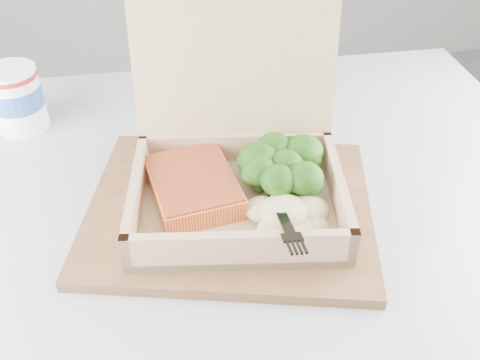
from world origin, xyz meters
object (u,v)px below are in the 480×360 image
object	(u,v)px
takeout_container	(236,154)
paper_cup	(16,97)
serving_tray	(230,208)
cafe_table	(246,352)

from	to	relation	value
takeout_container	paper_cup	world-z (taller)	takeout_container
serving_tray	takeout_container	size ratio (longest dim) A/B	1.17
serving_tray	paper_cup	bearing A→B (deg)	132.99
cafe_table	takeout_container	world-z (taller)	takeout_container
cafe_table	serving_tray	xyz separation A→B (m)	(-0.00, 0.06, 0.20)
paper_cup	cafe_table	bearing A→B (deg)	-52.76
takeout_container	cafe_table	bearing A→B (deg)	-84.04
cafe_table	paper_cup	bearing A→B (deg)	127.24
paper_cup	serving_tray	bearing A→B (deg)	-47.01
cafe_table	paper_cup	xyz separation A→B (m)	(-0.24, 0.32, 0.24)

